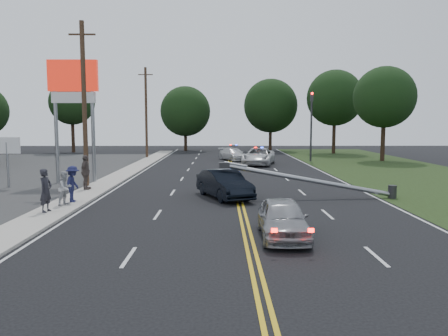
{
  "coord_description": "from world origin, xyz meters",
  "views": [
    {
      "loc": [
        -0.95,
        -14.66,
        4.0
      ],
      "look_at": [
        -0.79,
        7.27,
        1.7
      ],
      "focal_mm": 35.0,
      "sensor_mm": 36.0,
      "label": 1
    }
  ],
  "objects_px": {
    "emergency_b": "(233,154)",
    "utility_pole_mid": "(84,104)",
    "small_sign": "(7,150)",
    "traffic_signal": "(311,120)",
    "bystander_d": "(86,172)",
    "pylon_sign": "(73,91)",
    "emergency_a": "(259,156)",
    "utility_pole_far": "(146,112)",
    "bystander_c": "(73,184)",
    "bystander_b": "(65,188)",
    "waiting_sedan": "(283,218)",
    "crashed_sedan": "(224,184)",
    "fallen_streetlight": "(319,181)",
    "bystander_a": "(46,190)"
  },
  "relations": [
    {
      "from": "bystander_d",
      "to": "utility_pole_mid",
      "type": "bearing_deg",
      "value": 17.82
    },
    {
      "from": "small_sign",
      "to": "traffic_signal",
      "type": "xyz_separation_m",
      "value": [
        22.3,
        18.0,
        1.87
      ]
    },
    {
      "from": "pylon_sign",
      "to": "small_sign",
      "type": "height_order",
      "value": "pylon_sign"
    },
    {
      "from": "small_sign",
      "to": "bystander_c",
      "type": "bearing_deg",
      "value": -43.44
    },
    {
      "from": "crashed_sedan",
      "to": "emergency_b",
      "type": "distance_m",
      "value": 22.99
    },
    {
      "from": "utility_pole_mid",
      "to": "bystander_a",
      "type": "height_order",
      "value": "utility_pole_mid"
    },
    {
      "from": "emergency_b",
      "to": "bystander_d",
      "type": "bearing_deg",
      "value": -138.7
    },
    {
      "from": "bystander_c",
      "to": "bystander_b",
      "type": "bearing_deg",
      "value": 173.65
    },
    {
      "from": "pylon_sign",
      "to": "emergency_b",
      "type": "relative_size",
      "value": 1.82
    },
    {
      "from": "utility_pole_far",
      "to": "bystander_d",
      "type": "xyz_separation_m",
      "value": [
        0.41,
        -23.51,
        -3.96
      ]
    },
    {
      "from": "bystander_b",
      "to": "bystander_d",
      "type": "height_order",
      "value": "bystander_d"
    },
    {
      "from": "bystander_c",
      "to": "utility_pole_mid",
      "type": "bearing_deg",
      "value": 10.75
    },
    {
      "from": "pylon_sign",
      "to": "utility_pole_far",
      "type": "distance_m",
      "value": 20.06
    },
    {
      "from": "traffic_signal",
      "to": "bystander_d",
      "type": "relative_size",
      "value": 3.52
    },
    {
      "from": "traffic_signal",
      "to": "emergency_b",
      "type": "bearing_deg",
      "value": 171.68
    },
    {
      "from": "emergency_b",
      "to": "utility_pole_mid",
      "type": "bearing_deg",
      "value": -141.35
    },
    {
      "from": "small_sign",
      "to": "utility_pole_mid",
      "type": "bearing_deg",
      "value": 0.0
    },
    {
      "from": "crashed_sedan",
      "to": "pylon_sign",
      "type": "bearing_deg",
      "value": 126.66
    },
    {
      "from": "utility_pole_mid",
      "to": "crashed_sedan",
      "type": "height_order",
      "value": "utility_pole_mid"
    },
    {
      "from": "emergency_a",
      "to": "bystander_a",
      "type": "height_order",
      "value": "bystander_a"
    },
    {
      "from": "utility_pole_mid",
      "to": "pylon_sign",
      "type": "bearing_deg",
      "value": 123.02
    },
    {
      "from": "small_sign",
      "to": "fallen_streetlight",
      "type": "xyz_separation_m",
      "value": [
        18.19,
        -4.0,
        -1.41
      ]
    },
    {
      "from": "small_sign",
      "to": "pylon_sign",
      "type": "bearing_deg",
      "value": 29.74
    },
    {
      "from": "crashed_sedan",
      "to": "waiting_sedan",
      "type": "relative_size",
      "value": 1.14
    },
    {
      "from": "small_sign",
      "to": "bystander_b",
      "type": "height_order",
      "value": "small_sign"
    },
    {
      "from": "pylon_sign",
      "to": "emergency_a",
      "type": "bearing_deg",
      "value": 43.18
    },
    {
      "from": "utility_pole_mid",
      "to": "waiting_sedan",
      "type": "relative_size",
      "value": 2.5
    },
    {
      "from": "waiting_sedan",
      "to": "bystander_a",
      "type": "xyz_separation_m",
      "value": [
        -9.75,
        3.89,
        0.38
      ]
    },
    {
      "from": "emergency_a",
      "to": "bystander_c",
      "type": "distance_m",
      "value": 22.58
    },
    {
      "from": "traffic_signal",
      "to": "emergency_b",
      "type": "xyz_separation_m",
      "value": [
        -7.91,
        1.16,
        -3.57
      ]
    },
    {
      "from": "utility_pole_mid",
      "to": "emergency_b",
      "type": "xyz_separation_m",
      "value": [
        9.59,
        19.15,
        -4.45
      ]
    },
    {
      "from": "pylon_sign",
      "to": "bystander_b",
      "type": "bearing_deg",
      "value": -75.0
    },
    {
      "from": "waiting_sedan",
      "to": "emergency_a",
      "type": "distance_m",
      "value": 26.14
    },
    {
      "from": "bystander_a",
      "to": "bystander_d",
      "type": "height_order",
      "value": "bystander_d"
    },
    {
      "from": "utility_pole_mid",
      "to": "bystander_b",
      "type": "bearing_deg",
      "value": -81.66
    },
    {
      "from": "utility_pole_far",
      "to": "emergency_b",
      "type": "distance_m",
      "value": 10.95
    },
    {
      "from": "crashed_sedan",
      "to": "bystander_b",
      "type": "xyz_separation_m",
      "value": [
        -7.51,
        -2.49,
        0.17
      ]
    },
    {
      "from": "waiting_sedan",
      "to": "bystander_b",
      "type": "relative_size",
      "value": 2.5
    },
    {
      "from": "utility_pole_mid",
      "to": "crashed_sedan",
      "type": "distance_m",
      "value": 10.22
    },
    {
      "from": "fallen_streetlight",
      "to": "traffic_signal",
      "type": "bearing_deg",
      "value": 79.41
    },
    {
      "from": "traffic_signal",
      "to": "waiting_sedan",
      "type": "relative_size",
      "value": 1.76
    },
    {
      "from": "small_sign",
      "to": "bystander_d",
      "type": "height_order",
      "value": "small_sign"
    },
    {
      "from": "fallen_streetlight",
      "to": "bystander_a",
      "type": "distance_m",
      "value": 13.32
    },
    {
      "from": "traffic_signal",
      "to": "bystander_b",
      "type": "xyz_separation_m",
      "value": [
        -16.58,
        -24.3,
        -3.29
      ]
    },
    {
      "from": "emergency_a",
      "to": "bystander_d",
      "type": "height_order",
      "value": "bystander_d"
    },
    {
      "from": "utility_pole_mid",
      "to": "crashed_sedan",
      "type": "bearing_deg",
      "value": -24.33
    },
    {
      "from": "crashed_sedan",
      "to": "waiting_sedan",
      "type": "bearing_deg",
      "value": -98.6
    },
    {
      "from": "fallen_streetlight",
      "to": "utility_pole_mid",
      "type": "relative_size",
      "value": 0.94
    },
    {
      "from": "utility_pole_mid",
      "to": "bystander_c",
      "type": "distance_m",
      "value": 6.93
    },
    {
      "from": "small_sign",
      "to": "utility_pole_far",
      "type": "bearing_deg",
      "value": 77.69
    }
  ]
}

